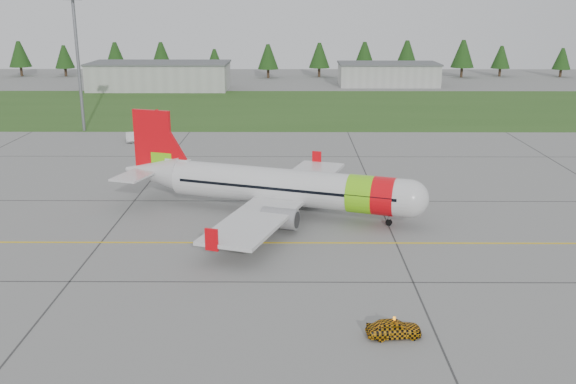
{
  "coord_description": "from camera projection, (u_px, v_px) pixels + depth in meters",
  "views": [
    {
      "loc": [
        1.16,
        -42.79,
        19.36
      ],
      "look_at": [
        0.83,
        12.62,
        3.14
      ],
      "focal_mm": 40.0,
      "sensor_mm": 36.0,
      "label": 1
    }
  ],
  "objects": [
    {
      "name": "floodlight_mast",
      "position": [
        79.0,
        67.0,
        99.54
      ],
      "size": [
        0.5,
        0.5,
        20.0
      ],
      "primitive_type": "cylinder",
      "color": "slate",
      "rests_on": "ground"
    },
    {
      "name": "hangar_west",
      "position": [
        160.0,
        77.0,
        151.4
      ],
      "size": [
        32.0,
        14.0,
        6.0
      ],
      "primitive_type": "cube",
      "color": "#A8A8A3",
      "rests_on": "ground"
    },
    {
      "name": "treeline",
      "position": [
        288.0,
        58.0,
        177.54
      ],
      "size": [
        160.0,
        8.0,
        10.0
      ],
      "primitive_type": null,
      "color": "#1C3F14",
      "rests_on": "ground"
    },
    {
      "name": "service_van",
      "position": [
        130.0,
        128.0,
        94.0
      ],
      "size": [
        1.62,
        1.57,
        3.87
      ],
      "primitive_type": "imported",
      "rotation": [
        0.0,
        0.0,
        0.25
      ],
      "color": "silver",
      "rests_on": "ground"
    },
    {
      "name": "ground",
      "position": [
        276.0,
        282.0,
        46.51
      ],
      "size": [
        320.0,
        320.0,
        0.0
      ],
      "primitive_type": "plane",
      "color": "gray",
      "rests_on": "ground"
    },
    {
      "name": "grass_strip",
      "position": [
        286.0,
        108.0,
        125.2
      ],
      "size": [
        320.0,
        50.0,
        0.03
      ],
      "primitive_type": "cube",
      "color": "#30561E",
      "rests_on": "ground"
    },
    {
      "name": "follow_me_car",
      "position": [
        395.0,
        312.0,
        38.42
      ],
      "size": [
        1.27,
        1.46,
        3.34
      ],
      "primitive_type": "imported",
      "rotation": [
        0.0,
        0.0,
        1.68
      ],
      "color": "#F4A40D",
      "rests_on": "ground"
    },
    {
      "name": "taxi_guideline",
      "position": [
        278.0,
        243.0,
        54.18
      ],
      "size": [
        120.0,
        0.25,
        0.02
      ],
      "primitive_type": "cube",
      "color": "gold",
      "rests_on": "ground"
    },
    {
      "name": "aircraft",
      "position": [
        281.0,
        187.0,
        60.97
      ],
      "size": [
        29.86,
        28.31,
        9.35
      ],
      "rotation": [
        0.0,
        0.0,
        -0.33
      ],
      "color": "silver",
      "rests_on": "ground"
    },
    {
      "name": "hangar_east",
      "position": [
        388.0,
        75.0,
        158.88
      ],
      "size": [
        24.0,
        12.0,
        5.2
      ],
      "primitive_type": "cube",
      "color": "#A8A8A3",
      "rests_on": "ground"
    }
  ]
}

